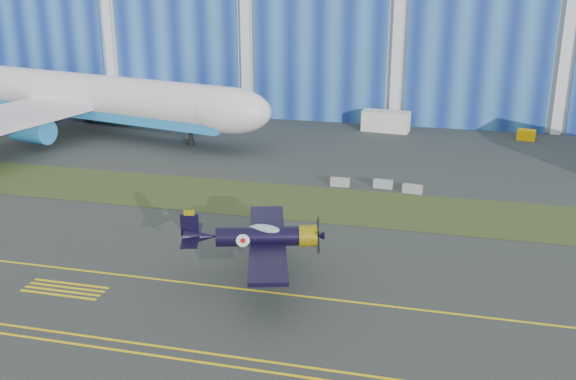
% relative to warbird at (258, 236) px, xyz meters
% --- Properties ---
extents(ground, '(260.00, 260.00, 0.00)m').
position_rel_warbird_xyz_m(ground, '(4.88, 3.11, -3.42)').
color(ground, '#323634').
rests_on(ground, ground).
extents(grass_median, '(260.00, 10.00, 0.02)m').
position_rel_warbird_xyz_m(grass_median, '(4.88, 17.11, -3.40)').
color(grass_median, '#475128').
rests_on(grass_median, ground).
extents(hangar, '(220.00, 45.70, 30.00)m').
position_rel_warbird_xyz_m(hangar, '(4.88, 74.90, 11.54)').
color(hangar, silver).
rests_on(hangar, ground).
extents(taxiway_centreline, '(200.00, 0.20, 0.02)m').
position_rel_warbird_xyz_m(taxiway_centreline, '(4.88, -1.89, -3.41)').
color(taxiway_centreline, yellow).
rests_on(taxiway_centreline, ground).
extents(edge_line_near, '(80.00, 0.20, 0.02)m').
position_rel_warbird_xyz_m(edge_line_near, '(4.88, -11.39, -3.41)').
color(edge_line_near, yellow).
rests_on(edge_line_near, ground).
extents(edge_line_far, '(80.00, 0.20, 0.02)m').
position_rel_warbird_xyz_m(edge_line_far, '(4.88, -10.39, -3.41)').
color(edge_line_far, yellow).
rests_on(edge_line_far, ground).
extents(hold_short_ladder, '(6.00, 2.40, 0.02)m').
position_rel_warbird_xyz_m(hold_short_ladder, '(-13.12, -4.99, -3.41)').
color(hold_short_ladder, yellow).
rests_on(hold_short_ladder, ground).
extents(warbird, '(15.04, 16.69, 4.16)m').
position_rel_warbird_xyz_m(warbird, '(0.00, 0.00, 0.00)').
color(warbird, black).
rests_on(warbird, ground).
extents(jetliner, '(75.89, 68.41, 22.75)m').
position_rel_warbird_xyz_m(jetliner, '(-36.68, 38.39, 7.96)').
color(jetliner, silver).
rests_on(jetliner, ground).
extents(shipping_container, '(6.66, 3.22, 2.78)m').
position_rel_warbird_xyz_m(shipping_container, '(4.18, 48.36, -2.02)').
color(shipping_container, silver).
rests_on(shipping_container, ground).
extents(tug, '(2.51, 1.82, 1.34)m').
position_rel_warbird_xyz_m(tug, '(22.74, 48.05, -2.75)').
color(tug, '#FFBD00').
rests_on(tug, ground).
extents(barrier_a, '(2.01, 0.62, 0.90)m').
position_rel_warbird_xyz_m(barrier_a, '(2.17, 22.93, -2.97)').
color(barrier_a, gray).
rests_on(barrier_a, ground).
extents(barrier_b, '(2.03, 0.71, 0.90)m').
position_rel_warbird_xyz_m(barrier_b, '(6.61, 23.40, -2.97)').
color(barrier_b, gray).
rests_on(barrier_b, ground).
extents(barrier_c, '(2.07, 0.91, 0.90)m').
position_rel_warbird_xyz_m(barrier_c, '(9.69, 22.52, -2.97)').
color(barrier_c, gray).
rests_on(barrier_c, ground).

